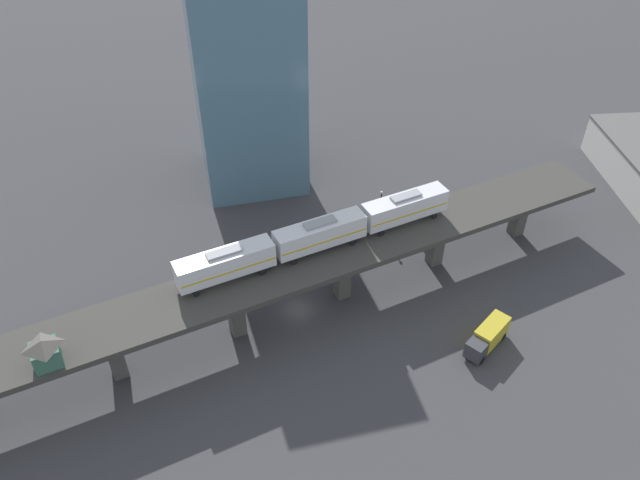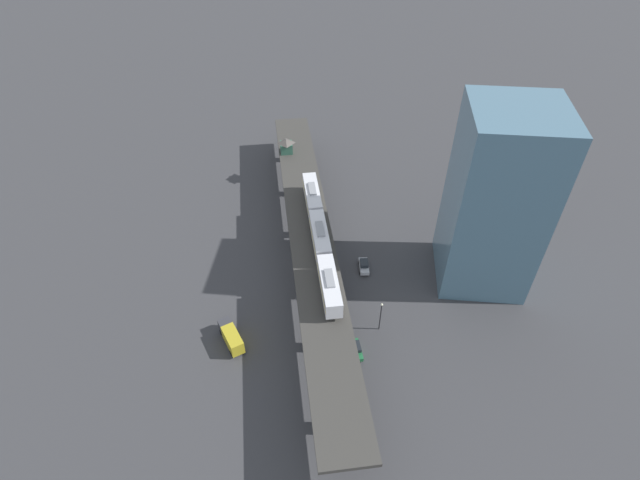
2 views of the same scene
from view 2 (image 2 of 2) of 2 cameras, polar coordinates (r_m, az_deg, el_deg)
name	(u,v)px [view 2 (image 2 of 2)]	position (r m, az deg, el deg)	size (l,w,h in m)	color
ground_plane	(311,262)	(103.26, -1.04, -2.58)	(400.00, 400.00, 0.00)	#38383A
elevated_viaduct	(310,237)	(98.62, -1.10, 0.36)	(28.40, 91.60, 8.11)	#393733
subway_train	(320,236)	(93.27, 0.00, 0.47)	(10.90, 36.91, 4.45)	silver
signal_hut	(286,146)	(120.58, -3.88, 10.72)	(3.85, 3.85, 3.40)	#33604C
street_car_green	(356,349)	(88.32, 4.09, -12.35)	(2.89, 4.72, 1.89)	#1E6638
street_car_silver	(364,266)	(101.68, 5.04, -2.92)	(2.38, 4.59, 1.89)	#B7BABF
delivery_truck	(231,336)	(90.03, -10.12, -10.80)	(5.91, 7.22, 3.20)	#333338
street_lamp	(381,314)	(89.34, 6.95, -8.43)	(0.44, 0.44, 6.94)	black
office_tower	(496,202)	(94.68, 19.48, 4.15)	(16.00, 16.00, 36.00)	slate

